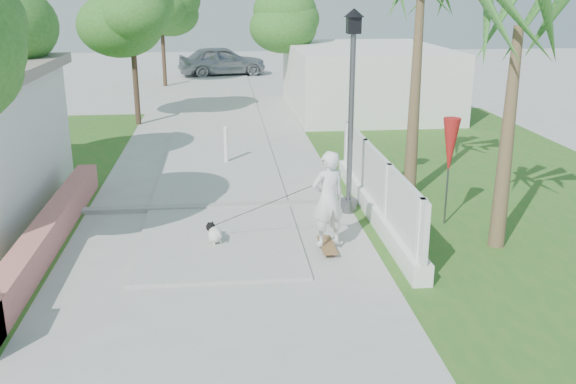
{
  "coord_description": "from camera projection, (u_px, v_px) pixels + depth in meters",
  "views": [
    {
      "loc": [
        0.14,
        -8.01,
        4.81
      ],
      "look_at": [
        1.34,
        3.64,
        1.1
      ],
      "focal_mm": 40.0,
      "sensor_mm": 36.0,
      "label": 1
    }
  ],
  "objects": [
    {
      "name": "street_lamp",
      "position": [
        351.0,
        105.0,
        13.8
      ],
      "size": [
        0.44,
        0.44,
        4.44
      ],
      "color": "#59595E",
      "rests_on": "ground"
    },
    {
      "name": "tree_path_far",
      "position": [
        161.0,
        10.0,
        32.24
      ],
      "size": [
        3.2,
        3.2,
        5.17
      ],
      "color": "#4C3826",
      "rests_on": "ground"
    },
    {
      "name": "palm_far",
      "position": [
        420.0,
        4.0,
        14.29
      ],
      "size": [
        1.8,
        1.8,
        5.3
      ],
      "color": "brown",
      "rests_on": "ground"
    },
    {
      "name": "pink_wall",
      "position": [
        42.0,
        241.0,
        11.98
      ],
      "size": [
        0.45,
        8.2,
        0.8
      ],
      "color": "#D27A6B",
      "rests_on": "ground"
    },
    {
      "name": "tree_path_right",
      "position": [
        293.0,
        22.0,
        27.24
      ],
      "size": [
        3.0,
        3.0,
        4.79
      ],
      "color": "#4C3826",
      "rests_on": "ground"
    },
    {
      "name": "path_strip",
      "position": [
        219.0,
        104.0,
        27.99
      ],
      "size": [
        3.2,
        36.0,
        0.06
      ],
      "primitive_type": "cube",
      "color": "#B7B7B2",
      "rests_on": "ground"
    },
    {
      "name": "bollard",
      "position": [
        226.0,
        144.0,
        18.36
      ],
      "size": [
        0.14,
        0.14,
        1.09
      ],
      "color": "white",
      "rests_on": "ground"
    },
    {
      "name": "palm_near",
      "position": [
        518.0,
        40.0,
        11.4
      ],
      "size": [
        1.8,
        1.8,
        4.7
      ],
      "color": "brown",
      "rests_on": "ground"
    },
    {
      "name": "parked_car",
      "position": [
        222.0,
        61.0,
        37.18
      ],
      "size": [
        5.3,
        2.98,
        1.7
      ],
      "primitive_type": "imported",
      "rotation": [
        0.0,
        0.0,
        1.77
      ],
      "color": "#989A9F",
      "rests_on": "ground"
    },
    {
      "name": "skateboarder",
      "position": [
        284.0,
        204.0,
        12.28
      ],
      "size": [
        2.54,
        1.19,
        1.97
      ],
      "rotation": [
        0.0,
        0.0,
        3.5
      ],
      "color": "brown",
      "rests_on": "ground"
    },
    {
      "name": "ground",
      "position": [
        220.0,
        347.0,
        9.03
      ],
      "size": [
        90.0,
        90.0,
        0.0
      ],
      "primitive_type": "plane",
      "color": "#B7B7B2",
      "rests_on": "ground"
    },
    {
      "name": "grass_right",
      "position": [
        480.0,
        176.0,
        17.3
      ],
      "size": [
        8.0,
        20.0,
        0.01
      ],
      "primitive_type": "cube",
      "color": "#2B6520",
      "rests_on": "ground"
    },
    {
      "name": "building_right",
      "position": [
        365.0,
        79.0,
        26.29
      ],
      "size": [
        6.0,
        8.0,
        2.6
      ],
      "primitive_type": "cube",
      "color": "silver",
      "rests_on": "ground"
    },
    {
      "name": "dog",
      "position": [
        214.0,
        233.0,
        12.58
      ],
      "size": [
        0.44,
        0.6,
        0.43
      ],
      "rotation": [
        0.0,
        0.0,
        0.4
      ],
      "color": "white",
      "rests_on": "ground"
    },
    {
      "name": "tree_path_left",
      "position": [
        132.0,
        18.0,
        22.74
      ],
      "size": [
        3.4,
        3.4,
        5.23
      ],
      "color": "#4C3826",
      "rests_on": "ground"
    },
    {
      "name": "lattice_fence",
      "position": [
        376.0,
        195.0,
        13.94
      ],
      "size": [
        0.35,
        7.0,
        1.5
      ],
      "color": "white",
      "rests_on": "ground"
    },
    {
      "name": "curb",
      "position": [
        220.0,
        206.0,
        14.71
      ],
      "size": [
        6.5,
        0.25,
        0.1
      ],
      "primitive_type": "cube",
      "color": "#999993",
      "rests_on": "ground"
    },
    {
      "name": "patio_umbrella",
      "position": [
        450.0,
        147.0,
        13.26
      ],
      "size": [
        0.36,
        0.36,
        2.3
      ],
      "color": "#59595E",
      "rests_on": "ground"
    }
  ]
}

